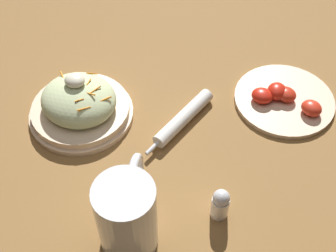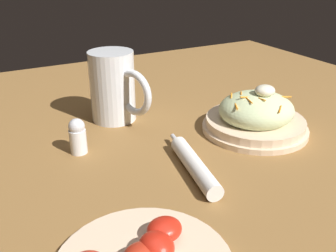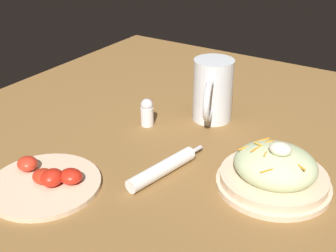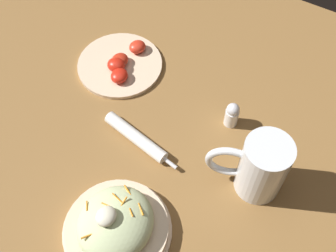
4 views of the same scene
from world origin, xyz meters
TOP-DOWN VIEW (x-y plane):
  - ground_plane at (0.00, 0.00)m, footprint 1.43×1.43m
  - salad_plate at (0.14, -0.00)m, footprint 0.22×0.22m
  - beer_mug at (-0.10, 0.20)m, footprint 0.10×0.16m
  - napkin_roll at (-0.07, -0.08)m, footprint 0.06×0.21m
  - tomato_plate at (-0.24, -0.24)m, footprint 0.22×0.22m
  - salt_shaker at (-0.22, 0.08)m, footprint 0.03×0.03m

SIDE VIEW (x-z plane):
  - ground_plane at x=0.00m, z-range 0.00..0.00m
  - tomato_plate at x=-0.24m, z-range -0.01..0.03m
  - napkin_roll at x=-0.07m, z-range 0.00..0.03m
  - salad_plate at x=0.14m, z-range -0.02..0.09m
  - salt_shaker at x=-0.22m, z-range 0.00..0.07m
  - beer_mug at x=-0.10m, z-range -0.01..0.15m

